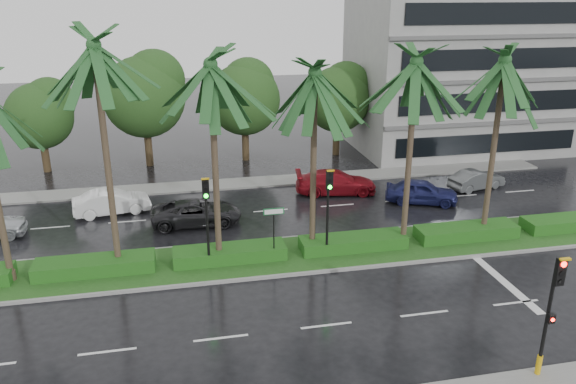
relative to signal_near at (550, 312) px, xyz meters
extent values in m
plane|color=black|center=(-6.00, 9.39, -2.50)|extent=(120.00, 120.00, 0.00)
cube|color=slate|center=(-6.00, 21.39, -2.44)|extent=(40.00, 2.00, 0.12)
cube|color=gray|center=(-6.00, 10.39, -2.43)|extent=(36.00, 4.00, 0.14)
cube|color=#1C4316|center=(-6.00, 10.39, -2.36)|extent=(35.60, 3.70, 0.02)
cube|color=#1A4814|center=(-15.00, 10.39, -2.05)|extent=(5.20, 1.40, 0.60)
cube|color=#1A4814|center=(-9.00, 10.39, -2.05)|extent=(5.20, 1.40, 0.60)
cube|color=#1A4814|center=(-3.00, 10.39, -2.05)|extent=(5.20, 1.40, 0.60)
cube|color=#1A4814|center=(3.00, 10.39, -2.05)|extent=(5.20, 1.40, 0.60)
cube|color=#1A4814|center=(9.00, 10.39, -2.05)|extent=(5.20, 1.40, 0.60)
cube|color=silver|center=(-18.00, 16.39, -2.50)|extent=(2.00, 0.12, 0.01)
cube|color=silver|center=(-14.00, 4.39, -2.50)|extent=(2.00, 0.12, 0.01)
cube|color=silver|center=(-14.00, 16.39, -2.50)|extent=(2.00, 0.12, 0.01)
cube|color=silver|center=(-10.00, 4.39, -2.50)|extent=(2.00, 0.12, 0.01)
cube|color=silver|center=(-10.00, 16.39, -2.50)|extent=(2.00, 0.12, 0.01)
cube|color=silver|center=(-6.00, 4.39, -2.50)|extent=(2.00, 0.12, 0.01)
cube|color=silver|center=(-6.00, 16.39, -2.50)|extent=(2.00, 0.12, 0.01)
cube|color=silver|center=(-2.00, 4.39, -2.50)|extent=(2.00, 0.12, 0.01)
cube|color=silver|center=(-2.00, 16.39, -2.50)|extent=(2.00, 0.12, 0.01)
cube|color=silver|center=(2.00, 4.39, -2.50)|extent=(2.00, 0.12, 0.01)
cube|color=silver|center=(2.00, 16.39, -2.50)|extent=(2.00, 0.12, 0.01)
cube|color=silver|center=(6.00, 16.39, -2.50)|extent=(2.00, 0.12, 0.01)
cube|color=silver|center=(10.00, 16.39, -2.50)|extent=(2.00, 0.12, 0.01)
cube|color=silver|center=(2.50, 6.39, -2.50)|extent=(0.40, 6.00, 0.01)
cylinder|color=#403425|center=(-18.50, 10.39, -2.13)|extent=(0.40, 0.40, 0.44)
cylinder|color=#403425|center=(-14.00, 10.49, 2.56)|extent=(0.28, 0.28, 9.82)
cylinder|color=#403425|center=(-14.00, 10.49, -2.13)|extent=(0.40, 0.40, 0.44)
cylinder|color=#403425|center=(-9.50, 10.29, 2.14)|extent=(0.28, 0.28, 8.99)
cylinder|color=#403425|center=(-9.50, 10.29, -2.13)|extent=(0.40, 0.40, 0.44)
cylinder|color=#403425|center=(-5.00, 10.59, 1.89)|extent=(0.28, 0.28, 8.49)
cylinder|color=#403425|center=(-5.00, 10.59, -2.13)|extent=(0.40, 0.40, 0.44)
cylinder|color=#403425|center=(-0.50, 10.19, 2.09)|extent=(0.28, 0.28, 8.88)
cylinder|color=#403425|center=(-0.50, 10.19, -2.13)|extent=(0.40, 0.40, 0.44)
cylinder|color=#403425|center=(4.00, 10.49, 2.06)|extent=(0.28, 0.28, 8.83)
cylinder|color=#403425|center=(4.00, 10.49, -2.13)|extent=(0.40, 0.40, 0.44)
cylinder|color=black|center=(0.00, 0.09, -0.68)|extent=(0.12, 0.12, 3.40)
cube|color=black|center=(0.00, -0.09, 1.47)|extent=(0.30, 0.18, 0.90)
cube|color=gold|center=(0.00, -0.21, 1.95)|extent=(0.34, 0.12, 0.06)
cylinder|color=#FF0C05|center=(0.00, -0.19, 1.77)|extent=(0.18, 0.04, 0.18)
cylinder|color=black|center=(0.00, -0.19, 1.47)|extent=(0.18, 0.04, 0.18)
cylinder|color=black|center=(0.00, -0.19, 1.17)|extent=(0.18, 0.04, 0.18)
cylinder|color=gold|center=(0.00, 0.09, -2.03)|extent=(0.18, 0.18, 0.70)
cube|color=black|center=(0.00, -0.07, -0.18)|extent=(0.22, 0.16, 0.32)
cylinder|color=#FF0C05|center=(0.00, -0.16, -0.18)|extent=(0.12, 0.03, 0.12)
cylinder|color=black|center=(-10.00, 9.79, -0.65)|extent=(0.12, 0.12, 3.40)
cube|color=black|center=(-10.00, 9.61, 1.50)|extent=(0.30, 0.18, 0.90)
cube|color=gold|center=(-10.00, 9.49, 1.98)|extent=(0.34, 0.12, 0.06)
cylinder|color=black|center=(-10.00, 9.51, 1.80)|extent=(0.18, 0.04, 0.18)
cylinder|color=black|center=(-10.00, 9.51, 1.50)|extent=(0.18, 0.04, 0.18)
cylinder|color=#0CE519|center=(-10.00, 9.51, 1.20)|extent=(0.18, 0.04, 0.18)
cylinder|color=black|center=(-4.50, 9.79, -0.65)|extent=(0.12, 0.12, 3.40)
cube|color=black|center=(-4.50, 9.61, 1.50)|extent=(0.30, 0.18, 0.90)
cube|color=gold|center=(-4.50, 9.49, 1.98)|extent=(0.34, 0.12, 0.06)
cylinder|color=black|center=(-4.50, 9.51, 1.80)|extent=(0.18, 0.04, 0.18)
cylinder|color=black|center=(-4.50, 9.51, 1.50)|extent=(0.18, 0.04, 0.18)
cylinder|color=#0CE519|center=(-4.50, 9.51, 1.20)|extent=(0.18, 0.04, 0.18)
cylinder|color=black|center=(-7.00, 9.89, -1.05)|extent=(0.06, 0.06, 2.60)
cube|color=#0C5926|center=(-7.00, 9.86, 0.10)|extent=(0.95, 0.04, 0.30)
cube|color=white|center=(-7.00, 9.84, 0.10)|extent=(0.85, 0.01, 0.22)
cylinder|color=#322616|center=(-20.00, 26.89, -1.41)|extent=(0.52, 0.52, 2.18)
sphere|color=#1B3C16|center=(-20.00, 26.89, 1.42)|extent=(4.49, 4.49, 4.49)
sphere|color=#1B3C16|center=(-20.00, 27.19, 2.30)|extent=(3.37, 3.37, 3.37)
cylinder|color=#322616|center=(-13.00, 26.89, -1.12)|extent=(0.52, 0.52, 2.76)
sphere|color=#1B3C16|center=(-13.00, 26.89, 2.46)|extent=(5.68, 5.68, 5.68)
sphere|color=#1B3C16|center=(-13.00, 27.19, 3.57)|extent=(4.26, 4.26, 4.26)
cylinder|color=#322616|center=(-6.00, 26.89, -1.24)|extent=(0.52, 0.52, 2.52)
sphere|color=#1B3C16|center=(-6.00, 26.89, 2.03)|extent=(5.18, 5.18, 5.18)
sphere|color=#1B3C16|center=(-6.00, 27.19, 3.04)|extent=(3.89, 3.89, 3.89)
cylinder|color=#322616|center=(1.00, 26.89, -1.32)|extent=(0.52, 0.52, 2.37)
sphere|color=#1B3C16|center=(1.00, 26.89, 1.76)|extent=(4.87, 4.87, 4.87)
sphere|color=#1B3C16|center=(1.00, 27.19, 2.70)|extent=(3.65, 3.65, 3.65)
cylinder|color=#322616|center=(8.00, 26.89, -1.45)|extent=(0.52, 0.52, 2.11)
sphere|color=#1B3C16|center=(8.00, 26.89, 1.30)|extent=(4.34, 4.34, 4.34)
sphere|color=#1B3C16|center=(8.00, 27.19, 2.14)|extent=(3.26, 3.26, 3.26)
cube|color=gray|center=(11.00, 27.39, 3.50)|extent=(16.00, 10.00, 12.00)
imported|color=white|center=(-14.87, 17.80, -1.81)|extent=(2.18, 4.42, 1.39)
imported|color=#232326|center=(-10.27, 15.29, -1.83)|extent=(2.30, 4.85, 1.34)
imported|color=maroon|center=(-1.50, 18.47, -1.78)|extent=(2.74, 5.23, 1.45)
imported|color=navy|center=(3.00, 15.78, -1.79)|extent=(3.14, 4.53, 1.43)
imported|color=#515455|center=(7.50, 17.40, -1.89)|extent=(2.20, 3.96, 1.24)
camera|label=1|loc=(-11.17, -13.21, 9.52)|focal=35.00mm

